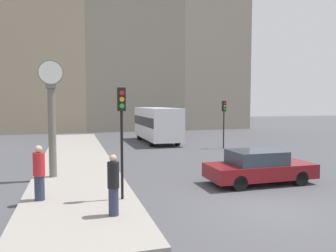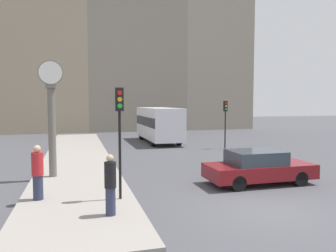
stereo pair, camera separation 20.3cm
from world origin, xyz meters
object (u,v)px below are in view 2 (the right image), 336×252
Objects in this scene: traffic_light_near at (120,120)px; pedestrian_black_jacket at (110,185)px; pedestrian_red_top at (38,172)px; street_clock at (52,119)px; traffic_light_far at (225,114)px; sedan_car at (258,167)px; bus_distant at (159,123)px.

pedestrian_black_jacket is (-0.47, -1.50, -1.76)m from traffic_light_near.
pedestrian_red_top is at bearing 166.14° from traffic_light_near.
traffic_light_near is 0.74× the size of street_clock.
traffic_light_far is at bearing 41.58° from pedestrian_red_top.
traffic_light_near is at bearing -129.42° from traffic_light_far.
sedan_car is 1.20× the size of traffic_light_near.
traffic_light_near is at bearing -108.33° from bus_distant.
sedan_car is 2.54× the size of pedestrian_black_jacket.
traffic_light_near is (-5.80, -1.09, 2.10)m from sedan_car.
traffic_light_far is 1.99× the size of pedestrian_black_jacket.
pedestrian_black_jacket is 3.03m from pedestrian_red_top.
pedestrian_black_jacket is (-9.47, -12.45, -1.46)m from traffic_light_far.
street_clock reaches higher than pedestrian_red_top.
street_clock is (-2.38, 4.09, -0.14)m from traffic_light_near.
traffic_light_near is at bearing -169.36° from sedan_car.
sedan_car is at bearing 22.44° from pedestrian_black_jacket.
street_clock reaches higher than sedan_car.
street_clock is (-8.18, 3.00, 1.96)m from sedan_car.
pedestrian_black_jacket is at bearing -157.56° from sedan_car.
sedan_car is at bearing 10.64° from traffic_light_near.
bus_distant reaches higher than pedestrian_red_top.
traffic_light_far is 13.29m from street_clock.
traffic_light_far is 1.92× the size of pedestrian_red_top.
bus_distant is 1.52× the size of street_clock.
traffic_light_far is at bearing 71.99° from sedan_car.
street_clock is at bearing 120.20° from traffic_light_near.
pedestrian_red_top is (-7.87, -15.22, -0.59)m from bus_distant.
traffic_light_far is (9.00, 10.95, -0.30)m from traffic_light_near.
sedan_car is 10.53m from traffic_light_far.
traffic_light_far is 15.60m from pedestrian_red_top.
bus_distant reaches higher than pedestrian_black_jacket.
bus_distant reaches higher than sedan_car.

